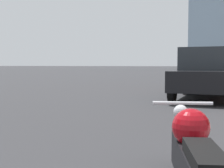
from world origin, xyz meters
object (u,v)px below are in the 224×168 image
parked_car_red (211,67)px  parked_car_black (206,73)px  motorcycle (195,162)px  parked_car_blue (213,68)px

parked_car_red → parked_car_black: bearing=-89.9°
motorcycle → parked_car_black: (-0.16, 8.38, 0.47)m
motorcycle → parked_car_red: size_ratio=0.65×
motorcycle → parked_car_blue: bearing=77.1°
motorcycle → parked_car_black: bearing=78.1°
parked_car_black → parked_car_blue: size_ratio=1.03×
parked_car_blue → parked_car_red: size_ratio=1.16×
parked_car_black → parked_car_red: (-0.10, 22.62, -0.00)m
parked_car_blue → parked_car_red: (-0.24, 10.78, -0.03)m
parked_car_blue → parked_car_black: bearing=-87.2°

